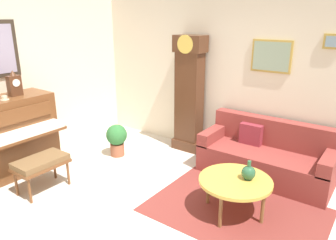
% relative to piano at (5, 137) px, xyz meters
% --- Properties ---
extents(ground_plane, '(6.40, 6.00, 0.10)m').
position_rel_piano_xyz_m(ground_plane, '(2.23, 0.29, -0.65)').
color(ground_plane, beige).
extents(wall_left, '(0.13, 4.90, 2.80)m').
position_rel_piano_xyz_m(wall_left, '(-0.37, 0.28, 0.81)').
color(wall_left, beige).
rests_on(wall_left, ground_plane).
extents(wall_back, '(5.30, 0.13, 2.80)m').
position_rel_piano_xyz_m(wall_back, '(2.24, 2.69, 0.80)').
color(wall_back, beige).
rests_on(wall_back, ground_plane).
extents(area_rug, '(2.10, 1.50, 0.01)m').
position_rel_piano_xyz_m(area_rug, '(3.22, 1.12, -0.60)').
color(area_rug, maroon).
rests_on(area_rug, ground_plane).
extents(piano, '(0.87, 1.44, 1.19)m').
position_rel_piano_xyz_m(piano, '(0.00, 0.00, 0.00)').
color(piano, brown).
rests_on(piano, ground_plane).
extents(piano_bench, '(0.42, 0.70, 0.48)m').
position_rel_piano_xyz_m(piano_bench, '(0.83, 0.02, -0.20)').
color(piano_bench, brown).
rests_on(piano_bench, ground_plane).
extents(grandfather_clock, '(0.52, 0.34, 2.03)m').
position_rel_piano_xyz_m(grandfather_clock, '(1.67, 2.44, 0.36)').
color(grandfather_clock, '#4C2B19').
rests_on(grandfather_clock, ground_plane).
extents(couch, '(1.90, 0.80, 0.84)m').
position_rel_piano_xyz_m(couch, '(3.18, 2.25, -0.29)').
color(couch, maroon).
rests_on(couch, ground_plane).
extents(coffee_table, '(0.88, 0.88, 0.46)m').
position_rel_piano_xyz_m(coffee_table, '(3.21, 1.07, -0.18)').
color(coffee_table, gold).
rests_on(coffee_table, ground_plane).
extents(mantel_clock, '(0.13, 0.18, 0.38)m').
position_rel_piano_xyz_m(mantel_clock, '(0.00, 0.25, 0.76)').
color(mantel_clock, '#4C2B19').
rests_on(mantel_clock, piano).
extents(teacup, '(0.12, 0.12, 0.06)m').
position_rel_piano_xyz_m(teacup, '(0.12, 0.02, 0.61)').
color(teacup, beige).
rests_on(teacup, piano).
extents(green_jug, '(0.17, 0.17, 0.24)m').
position_rel_piano_xyz_m(green_jug, '(3.33, 1.17, -0.06)').
color(green_jug, '#234C33').
rests_on(green_jug, coffee_table).
extents(potted_plant, '(0.36, 0.36, 0.56)m').
position_rel_piano_xyz_m(potted_plant, '(0.84, 1.46, -0.28)').
color(potted_plant, '#935138').
rests_on(potted_plant, ground_plane).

